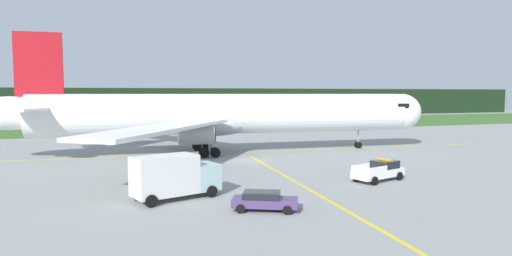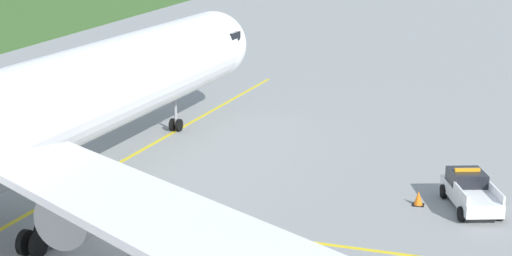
# 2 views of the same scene
# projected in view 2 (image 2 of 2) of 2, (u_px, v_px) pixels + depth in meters

# --- Properties ---
(ground) EXTENTS (320.00, 320.00, 0.00)m
(ground) POSITION_uv_depth(u_px,v_px,m) (148.00, 234.00, 41.06)
(ground) COLOR gray
(taxiway_centerline_main) EXTENTS (78.65, 5.84, 0.01)m
(taxiway_centerline_main) POSITION_uv_depth(u_px,v_px,m) (23.00, 217.00, 43.44)
(taxiway_centerline_main) COLOR yellow
(taxiway_centerline_main) RESTS_ON ground
(airliner) EXTENTS (59.16, 49.66, 15.07)m
(airliner) POSITION_uv_depth(u_px,v_px,m) (8.00, 124.00, 41.55)
(airliner) COLOR white
(airliner) RESTS_ON ground
(ops_pickup_truck) EXTENTS (5.62, 3.45, 1.94)m
(ops_pickup_truck) POSITION_uv_depth(u_px,v_px,m) (470.00, 191.00, 44.63)
(ops_pickup_truck) COLOR white
(ops_pickup_truck) RESTS_ON ground
(apron_cone) EXTENTS (0.63, 0.63, 0.79)m
(apron_cone) POSITION_uv_depth(u_px,v_px,m) (418.00, 198.00, 45.10)
(apron_cone) COLOR black
(apron_cone) RESTS_ON ground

